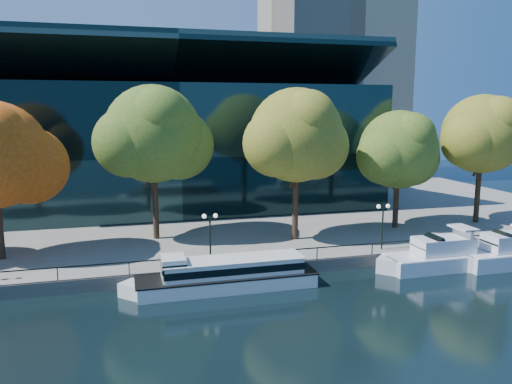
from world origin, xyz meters
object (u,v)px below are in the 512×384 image
object	(u,v)px
tour_boat	(223,274)
tree_3	(298,137)
tree_5	(484,136)
lamp_2	(383,216)
tree_4	(400,151)
cruiser_near	(443,256)
tree_2	(155,136)
cruiser_far	(510,253)
lamp_1	(210,227)

from	to	relation	value
tour_boat	tree_3	bearing A→B (deg)	44.33
tour_boat	tree_3	size ratio (longest dim) A/B	1.03
tree_5	lamp_2	size ratio (longest dim) A/B	3.41
tree_4	tree_3	bearing A→B (deg)	-171.19
tree_3	tree_5	world-z (taller)	tree_3
cruiser_near	tree_2	bearing A→B (deg)	151.31
cruiser_far	tree_5	size ratio (longest dim) A/B	0.79
tree_2	tree_4	size ratio (longest dim) A/B	1.19
lamp_2	cruiser_near	bearing A→B (deg)	-41.74
cruiser_near	lamp_1	distance (m)	19.60
cruiser_near	tree_3	world-z (taller)	tree_3
tour_boat	lamp_2	world-z (taller)	lamp_2
tree_2	lamp_1	size ratio (longest dim) A/B	3.58
tour_boat	tree_5	xyz separation A→B (m)	(30.39, 10.34, 9.21)
cruiser_near	tree_2	distance (m)	27.45
tree_2	lamp_1	world-z (taller)	tree_2
tree_5	lamp_1	distance (m)	32.13
lamp_1	lamp_2	distance (m)	15.25
tree_2	tree_5	distance (m)	34.23
cruiser_far	tree_2	xyz separation A→B (m)	(-28.46, 13.17, 9.59)
tree_5	lamp_1	size ratio (longest dim) A/B	3.41
tree_4	lamp_1	xyz separation A→B (m)	(-20.93, -7.11, -4.95)
lamp_2	lamp_1	bearing A→B (deg)	180.00
lamp_1	tour_boat	bearing A→B (deg)	-84.67
tour_boat	cruiser_far	xyz separation A→B (m)	(24.68, -0.85, -0.04)
cruiser_near	tree_5	distance (m)	18.14
lamp_2	tree_5	bearing A→B (deg)	24.15
cruiser_near	tree_2	xyz separation A→B (m)	(-22.54, 12.34, 9.65)
tree_3	tree_4	world-z (taller)	tree_3
cruiser_far	lamp_1	distance (m)	25.52
cruiser_near	tree_2	size ratio (longest dim) A/B	0.83
tree_4	lamp_1	distance (m)	22.65
tree_3	cruiser_near	bearing A→B (deg)	-41.50
tree_4	lamp_1	bearing A→B (deg)	-161.25
tour_boat	cruiser_near	world-z (taller)	cruiser_near
lamp_1	tree_2	bearing A→B (deg)	111.21
tree_3	tree_4	bearing A→B (deg)	8.81
tour_boat	cruiser_far	world-z (taller)	cruiser_far
tree_4	lamp_1	world-z (taller)	tree_4
tour_boat	tree_4	xyz separation A→B (m)	(20.61, 10.52, 7.76)
tree_2	cruiser_far	bearing A→B (deg)	-24.84
tree_2	lamp_2	size ratio (longest dim) A/B	3.58
tour_boat	tree_5	size ratio (longest dim) A/B	1.06
tree_4	tree_5	world-z (taller)	tree_5
tree_4	tree_2	bearing A→B (deg)	175.75
tree_3	tree_5	distance (m)	21.54
tree_5	tree_3	bearing A→B (deg)	-175.64
tour_boat	cruiser_near	distance (m)	18.76
cruiser_far	tree_2	size ratio (longest dim) A/B	0.76
cruiser_far	cruiser_near	bearing A→B (deg)	171.94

